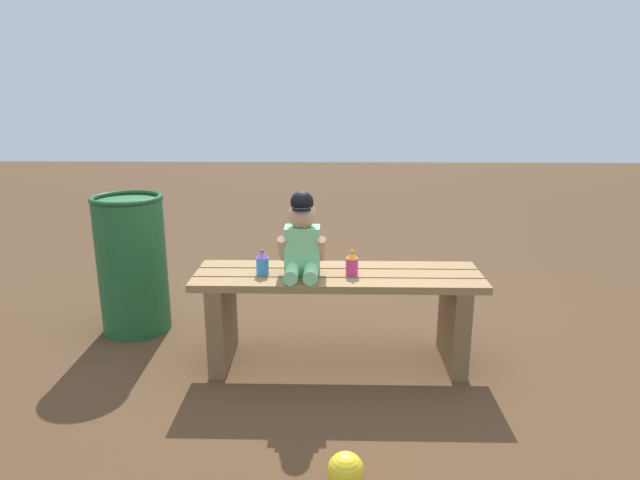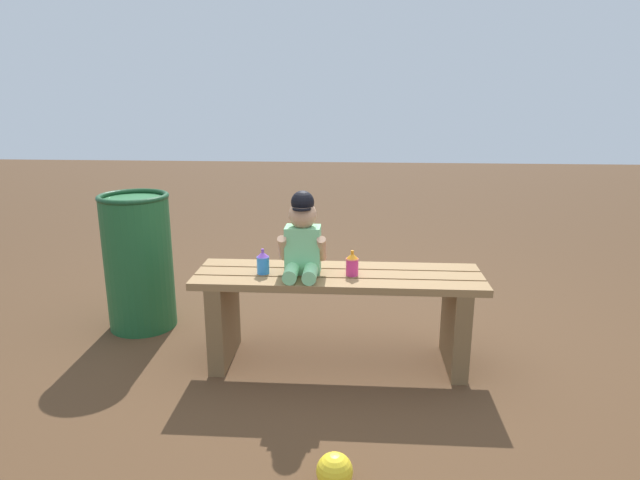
{
  "view_description": "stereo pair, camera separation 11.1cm",
  "coord_description": "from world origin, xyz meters",
  "px_view_note": "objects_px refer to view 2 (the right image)",
  "views": [
    {
      "loc": [
        -0.03,
        -2.57,
        1.34
      ],
      "look_at": [
        -0.09,
        -0.05,
        0.66
      ],
      "focal_mm": 31.1,
      "sensor_mm": 36.0,
      "label": 1
    },
    {
      "loc": [
        0.08,
        -2.57,
        1.34
      ],
      "look_at": [
        -0.09,
        -0.05,
        0.66
      ],
      "focal_mm": 31.1,
      "sensor_mm": 36.0,
      "label": 2
    }
  ],
  "objects_px": {
    "sippy_cup_left": "(263,262)",
    "trash_bin": "(139,261)",
    "child_figure": "(302,238)",
    "park_bench": "(338,304)",
    "toy_ball": "(335,471)",
    "sippy_cup_right": "(352,264)"
  },
  "relations": [
    {
      "from": "child_figure",
      "to": "trash_bin",
      "type": "relative_size",
      "value": 0.52
    },
    {
      "from": "sippy_cup_left",
      "to": "child_figure",
      "type": "bearing_deg",
      "value": 4.86
    },
    {
      "from": "sippy_cup_left",
      "to": "trash_bin",
      "type": "bearing_deg",
      "value": 152.91
    },
    {
      "from": "sippy_cup_left",
      "to": "sippy_cup_right",
      "type": "height_order",
      "value": "same"
    },
    {
      "from": "sippy_cup_left",
      "to": "trash_bin",
      "type": "relative_size",
      "value": 0.16
    },
    {
      "from": "child_figure",
      "to": "sippy_cup_right",
      "type": "relative_size",
      "value": 3.26
    },
    {
      "from": "child_figure",
      "to": "toy_ball",
      "type": "xyz_separation_m",
      "value": [
        0.2,
        -0.91,
        -0.59
      ]
    },
    {
      "from": "park_bench",
      "to": "child_figure",
      "type": "xyz_separation_m",
      "value": [
        -0.17,
        -0.01,
        0.34
      ]
    },
    {
      "from": "sippy_cup_left",
      "to": "park_bench",
      "type": "bearing_deg",
      "value": 4.17
    },
    {
      "from": "child_figure",
      "to": "sippy_cup_right",
      "type": "height_order",
      "value": "child_figure"
    },
    {
      "from": "child_figure",
      "to": "park_bench",
      "type": "bearing_deg",
      "value": 3.41
    },
    {
      "from": "child_figure",
      "to": "toy_ball",
      "type": "bearing_deg",
      "value": -77.96
    },
    {
      "from": "sippy_cup_left",
      "to": "sippy_cup_right",
      "type": "relative_size",
      "value": 1.0
    },
    {
      "from": "sippy_cup_left",
      "to": "trash_bin",
      "type": "height_order",
      "value": "trash_bin"
    },
    {
      "from": "sippy_cup_left",
      "to": "trash_bin",
      "type": "distance_m",
      "value": 0.9
    },
    {
      "from": "park_bench",
      "to": "toy_ball",
      "type": "height_order",
      "value": "park_bench"
    },
    {
      "from": "park_bench",
      "to": "sippy_cup_right",
      "type": "bearing_deg",
      "value": -21.88
    },
    {
      "from": "park_bench",
      "to": "toy_ball",
      "type": "relative_size",
      "value": 10.84
    },
    {
      "from": "sippy_cup_right",
      "to": "trash_bin",
      "type": "height_order",
      "value": "trash_bin"
    },
    {
      "from": "child_figure",
      "to": "sippy_cup_left",
      "type": "height_order",
      "value": "child_figure"
    },
    {
      "from": "child_figure",
      "to": "sippy_cup_left",
      "type": "bearing_deg",
      "value": -175.14
    },
    {
      "from": "toy_ball",
      "to": "trash_bin",
      "type": "xyz_separation_m",
      "value": [
        -1.17,
        1.3,
        0.33
      ]
    }
  ]
}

